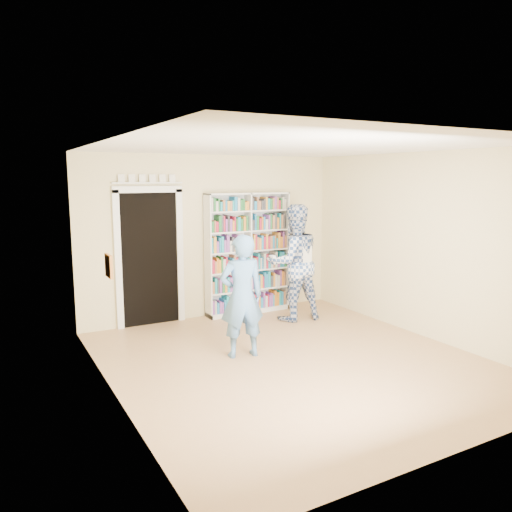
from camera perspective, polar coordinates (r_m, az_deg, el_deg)
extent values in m
plane|color=#AD7F53|center=(6.57, 4.31, -11.85)|extent=(5.00, 5.00, 0.00)
plane|color=white|center=(6.15, 4.61, 12.38)|extent=(5.00, 5.00, 0.00)
plane|color=beige|center=(8.40, -4.96, 2.22)|extent=(4.50, 0.00, 4.50)
plane|color=beige|center=(5.34, -16.19, -1.98)|extent=(0.00, 5.00, 5.00)
plane|color=beige|center=(7.68, 18.64, 1.15)|extent=(0.00, 5.00, 5.00)
cube|color=white|center=(8.55, -0.94, 0.27)|extent=(1.51, 0.28, 2.08)
cube|color=white|center=(8.55, -0.94, 0.27)|extent=(0.02, 0.28, 2.08)
cube|color=black|center=(8.05, -12.06, -0.40)|extent=(0.90, 0.03, 2.10)
cube|color=silver|center=(7.90, -15.49, -0.69)|extent=(0.10, 0.06, 2.20)
cube|color=silver|center=(8.19, -8.68, -0.14)|extent=(0.10, 0.06, 2.20)
cube|color=silver|center=(7.93, -12.29, 7.45)|extent=(1.10, 0.06, 0.10)
cube|color=silver|center=(7.92, -12.29, 8.18)|extent=(1.10, 0.08, 0.02)
cube|color=brown|center=(5.53, -16.47, -1.10)|extent=(0.03, 0.25, 0.25)
imported|color=#4E7AAE|center=(6.49, -1.64, -4.62)|extent=(0.64, 0.48, 1.62)
imported|color=navy|center=(8.17, 4.32, -0.76)|extent=(1.00, 0.82, 1.91)
cube|color=white|center=(7.98, 5.90, -0.04)|extent=(0.22, 0.08, 0.32)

